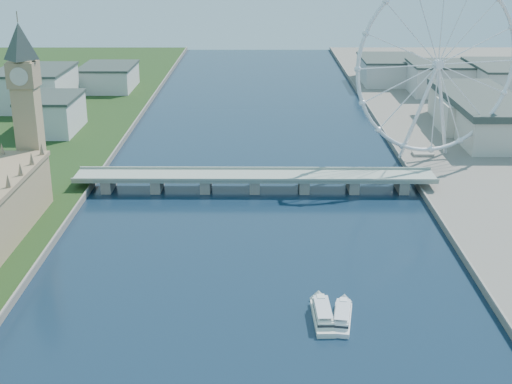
{
  "coord_description": "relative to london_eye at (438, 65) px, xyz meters",
  "views": [
    {
      "loc": [
        3.52,
        -114.04,
        144.68
      ],
      "look_at": [
        1.3,
        210.0,
        30.14
      ],
      "focal_mm": 50.0,
      "sensor_mm": 36.0,
      "label": 1
    }
  ],
  "objects": [
    {
      "name": "tour_boat_far",
      "position": [
        -91.3,
        -215.41,
        -67.52
      ],
      "size": [
        8.83,
        31.08,
        6.83
      ],
      "primitive_type": null,
      "rotation": [
        0.0,
        0.0,
        0.03
      ],
      "color": "silver",
      "rests_on": "ground"
    },
    {
      "name": "london_eye",
      "position": [
        0.0,
        0.0,
        0.0
      ],
      "size": [
        113.6,
        39.12,
        124.3
      ],
      "color": "silver",
      "rests_on": "ground"
    },
    {
      "name": "big_ben",
      "position": [
        -247.98,
        -77.08,
        -0.95
      ],
      "size": [
        20.02,
        20.02,
        110.0
      ],
      "color": "tan",
      "rests_on": "ground"
    },
    {
      "name": "city_skyline",
      "position": [
        -80.75,
        205.0,
        -50.56
      ],
      "size": [
        505.0,
        280.0,
        32.0
      ],
      "color": "beige",
      "rests_on": "ground"
    },
    {
      "name": "county_hall",
      "position": [
        55.02,
        74.92,
        -67.52
      ],
      "size": [
        54.0,
        144.0,
        35.0
      ],
      "primitive_type": null,
      "color": "beige",
      "rests_on": "ground"
    },
    {
      "name": "tour_boat_near",
      "position": [
        -83.63,
        -216.46,
        -67.52
      ],
      "size": [
        11.9,
        29.5,
        6.33
      ],
      "primitive_type": null,
      "rotation": [
        0.0,
        0.0,
        -0.16
      ],
      "color": "white",
      "rests_on": "ground"
    },
    {
      "name": "westminster_bridge",
      "position": [
        -119.98,
        -55.08,
        -60.89
      ],
      "size": [
        220.0,
        22.0,
        9.5
      ],
      "color": "gray",
      "rests_on": "ground"
    }
  ]
}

